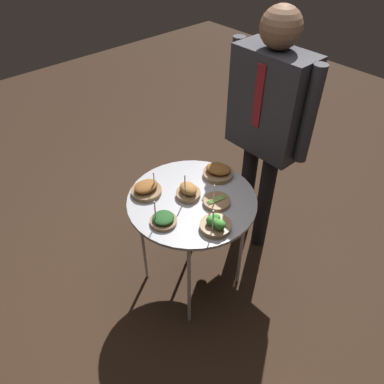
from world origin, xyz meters
The scene contains 9 objects.
ground_plane centered at (0.00, 0.00, 0.00)m, with size 8.00×8.00×0.00m, color black.
serving_cart centered at (0.00, 0.00, 0.68)m, with size 0.72×0.72×0.72m.
bowl_roast_front_center centered at (-0.03, 0.00, 0.76)m, with size 0.14×0.14×0.17m.
bowl_spinach_front_left centered at (0.04, -0.23, 0.75)m, with size 0.14×0.14×0.16m.
bowl_roast_mid_right centered at (-0.21, -0.16, 0.75)m, with size 0.17×0.17×0.14m.
bowl_asparagus_center centered at (0.12, 0.07, 0.74)m, with size 0.15×0.15×0.16m.
bowl_roast_far_rim centered at (-0.05, 0.25, 0.76)m, with size 0.18×0.18×0.07m.
bowl_broccoli_near_rim centered at (0.25, -0.06, 0.76)m, with size 0.16×0.16×0.16m.
waiter_figure centered at (0.00, 0.59, 1.02)m, with size 0.60×0.22×1.62m.
Camera 1 is at (1.14, -1.02, 2.10)m, focal length 35.00 mm.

